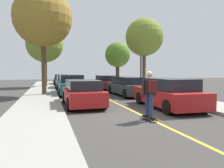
{
  "coord_description": "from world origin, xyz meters",
  "views": [
    {
      "loc": [
        -3.64,
        -7.76,
        1.8
      ],
      "look_at": [
        -0.02,
        4.45,
        1.03
      ],
      "focal_mm": 34.71,
      "sensor_mm": 36.0,
      "label": 1
    }
  ],
  "objects_px": {
    "parked_car_left_farthest": "(61,79)",
    "skateboard": "(149,118)",
    "street_tree_right_near": "(118,55)",
    "parked_car_left_far": "(65,82)",
    "parked_car_left_near": "(71,85)",
    "skateboarder": "(150,91)",
    "parked_car_left_nearest": "(82,93)",
    "street_tree_left_near": "(45,44)",
    "parked_car_right_far": "(107,82)",
    "street_tree_right_nearest": "(144,37)",
    "streetlamp": "(141,51)",
    "parked_car_right_near": "(128,86)",
    "parked_car_right_nearest": "(168,93)",
    "street_tree_left_nearest": "(43,18)"
  },
  "relations": [
    {
      "from": "parked_car_left_farthest",
      "to": "skateboard",
      "type": "bearing_deg",
      "value": -85.3
    },
    {
      "from": "parked_car_left_farthest",
      "to": "street_tree_right_near",
      "type": "distance_m",
      "value": 8.83
    },
    {
      "from": "parked_car_left_far",
      "to": "parked_car_left_farthest",
      "type": "distance_m",
      "value": 6.93
    },
    {
      "from": "parked_car_left_near",
      "to": "skateboarder",
      "type": "distance_m",
      "value": 9.82
    },
    {
      "from": "parked_car_left_nearest",
      "to": "street_tree_left_near",
      "type": "bearing_deg",
      "value": 98.07
    },
    {
      "from": "parked_car_right_far",
      "to": "street_tree_right_nearest",
      "type": "distance_m",
      "value": 6.18
    },
    {
      "from": "parked_car_left_nearest",
      "to": "street_tree_left_near",
      "type": "xyz_separation_m",
      "value": [
        -1.96,
        13.78,
        4.04
      ]
    },
    {
      "from": "parked_car_left_far",
      "to": "streetlamp",
      "type": "relative_size",
      "value": 0.76
    },
    {
      "from": "parked_car_left_nearest",
      "to": "street_tree_right_nearest",
      "type": "distance_m",
      "value": 8.71
    },
    {
      "from": "parked_car_right_near",
      "to": "street_tree_left_near",
      "type": "bearing_deg",
      "value": 120.37
    },
    {
      "from": "parked_car_right_near",
      "to": "parked_car_left_near",
      "type": "bearing_deg",
      "value": 154.62
    },
    {
      "from": "parked_car_right_nearest",
      "to": "street_tree_left_near",
      "type": "distance_m",
      "value": 17.12
    },
    {
      "from": "parked_car_right_nearest",
      "to": "street_tree_left_nearest",
      "type": "bearing_deg",
      "value": 130.81
    },
    {
      "from": "parked_car_left_far",
      "to": "parked_car_right_far",
      "type": "xyz_separation_m",
      "value": [
        3.9,
        -1.56,
        -0.04
      ]
    },
    {
      "from": "parked_car_right_near",
      "to": "skateboarder",
      "type": "height_order",
      "value": "skateboarder"
    },
    {
      "from": "streetlamp",
      "to": "skateboard",
      "type": "bearing_deg",
      "value": -112.37
    },
    {
      "from": "parked_car_right_near",
      "to": "street_tree_right_nearest",
      "type": "height_order",
      "value": "street_tree_right_nearest"
    },
    {
      "from": "parked_car_left_nearest",
      "to": "parked_car_right_nearest",
      "type": "distance_m",
      "value": 4.3
    },
    {
      "from": "parked_car_right_far",
      "to": "street_tree_left_near",
      "type": "height_order",
      "value": "street_tree_left_near"
    },
    {
      "from": "street_tree_right_nearest",
      "to": "skateboard",
      "type": "height_order",
      "value": "street_tree_right_nearest"
    },
    {
      "from": "street_tree_left_near",
      "to": "street_tree_right_nearest",
      "type": "distance_m",
      "value": 11.62
    },
    {
      "from": "parked_car_left_far",
      "to": "parked_car_right_near",
      "type": "bearing_deg",
      "value": -62.13
    },
    {
      "from": "parked_car_right_far",
      "to": "skateboard",
      "type": "height_order",
      "value": "parked_car_right_far"
    },
    {
      "from": "parked_car_right_far",
      "to": "street_tree_left_nearest",
      "type": "distance_m",
      "value": 8.89
    },
    {
      "from": "skateboard",
      "to": "street_tree_left_near",
      "type": "bearing_deg",
      "value": 101.98
    },
    {
      "from": "street_tree_right_nearest",
      "to": "streetlamp",
      "type": "xyz_separation_m",
      "value": [
        -0.21,
        0.17,
        -1.05
      ]
    },
    {
      "from": "parked_car_right_far",
      "to": "street_tree_left_nearest",
      "type": "height_order",
      "value": "street_tree_left_nearest"
    },
    {
      "from": "street_tree_right_nearest",
      "to": "parked_car_left_farthest",
      "type": "bearing_deg",
      "value": 114.39
    },
    {
      "from": "parked_car_left_nearest",
      "to": "street_tree_left_nearest",
      "type": "bearing_deg",
      "value": 111.42
    },
    {
      "from": "parked_car_left_farthest",
      "to": "parked_car_right_near",
      "type": "relative_size",
      "value": 0.88
    },
    {
      "from": "street_tree_right_near",
      "to": "skateboarder",
      "type": "xyz_separation_m",
      "value": [
        -4.04,
        -16.17,
        -2.52
      ]
    },
    {
      "from": "parked_car_left_nearest",
      "to": "street_tree_left_near",
      "type": "relative_size",
      "value": 0.62
    },
    {
      "from": "parked_car_left_far",
      "to": "skateboard",
      "type": "relative_size",
      "value": 5.13
    },
    {
      "from": "parked_car_left_farthest",
      "to": "street_tree_left_nearest",
      "type": "relative_size",
      "value": 0.56
    },
    {
      "from": "street_tree_left_near",
      "to": "street_tree_right_near",
      "type": "xyz_separation_m",
      "value": [
        7.81,
        -1.62,
        -1.13
      ]
    },
    {
      "from": "street_tree_right_nearest",
      "to": "skateboard",
      "type": "relative_size",
      "value": 6.87
    },
    {
      "from": "parked_car_left_nearest",
      "to": "parked_car_left_near",
      "type": "height_order",
      "value": "parked_car_left_near"
    },
    {
      "from": "parked_car_left_near",
      "to": "parked_car_right_near",
      "type": "xyz_separation_m",
      "value": [
        3.9,
        -1.85,
        -0.05
      ]
    },
    {
      "from": "skateboard",
      "to": "skateboarder",
      "type": "bearing_deg",
      "value": -82.63
    },
    {
      "from": "street_tree_left_near",
      "to": "skateboard",
      "type": "xyz_separation_m",
      "value": [
        3.77,
        -17.76,
        -4.62
      ]
    },
    {
      "from": "parked_car_right_nearest",
      "to": "parked_car_right_far",
      "type": "relative_size",
      "value": 1.02
    },
    {
      "from": "parked_car_left_near",
      "to": "street_tree_left_near",
      "type": "bearing_deg",
      "value": 103.5
    },
    {
      "from": "parked_car_right_near",
      "to": "skateboarder",
      "type": "distance_m",
      "value": 8.08
    },
    {
      "from": "street_tree_left_near",
      "to": "street_tree_right_near",
      "type": "bearing_deg",
      "value": -11.72
    },
    {
      "from": "parked_car_left_far",
      "to": "skateboard",
      "type": "distance_m",
      "value": 15.26
    },
    {
      "from": "street_tree_right_nearest",
      "to": "street_tree_right_near",
      "type": "relative_size",
      "value": 1.21
    },
    {
      "from": "skateboarder",
      "to": "parked_car_right_nearest",
      "type": "bearing_deg",
      "value": 46.68
    },
    {
      "from": "parked_car_right_nearest",
      "to": "street_tree_left_near",
      "type": "xyz_separation_m",
      "value": [
        -5.86,
        15.58,
        4.0
      ]
    },
    {
      "from": "parked_car_left_farthest",
      "to": "parked_car_left_far",
      "type": "bearing_deg",
      "value": -90.0
    },
    {
      "from": "parked_car_right_nearest",
      "to": "street_tree_left_near",
      "type": "bearing_deg",
      "value": 110.6
    }
  ]
}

